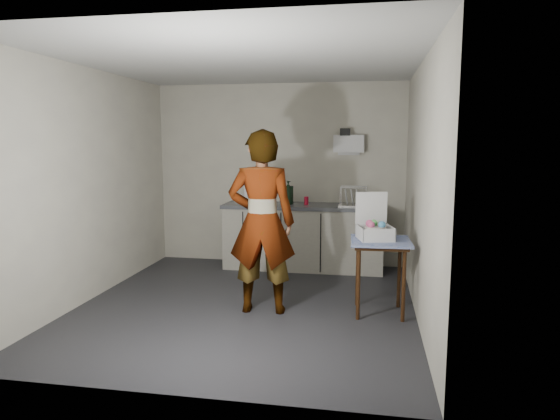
% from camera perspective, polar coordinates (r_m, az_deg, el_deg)
% --- Properties ---
extents(ground, '(4.00, 4.00, 0.00)m').
position_cam_1_polar(ground, '(5.59, -3.80, -10.78)').
color(ground, '#252529').
rests_on(ground, ground).
extents(wall_back, '(3.60, 0.02, 2.60)m').
position_cam_1_polar(wall_back, '(7.26, -0.11, 4.05)').
color(wall_back, beige).
rests_on(wall_back, ground).
extents(wall_right, '(0.02, 4.00, 2.60)m').
position_cam_1_polar(wall_right, '(5.18, 15.66, 2.19)').
color(wall_right, beige).
rests_on(wall_right, ground).
extents(wall_left, '(0.02, 4.00, 2.60)m').
position_cam_1_polar(wall_left, '(6.01, -20.75, 2.72)').
color(wall_left, beige).
rests_on(wall_left, ground).
extents(ceiling, '(3.60, 4.00, 0.01)m').
position_cam_1_polar(ceiling, '(5.35, -4.07, 16.54)').
color(ceiling, silver).
rests_on(ceiling, wall_back).
extents(kitchen_counter, '(2.24, 0.62, 0.91)m').
position_cam_1_polar(kitchen_counter, '(7.03, 2.69, -3.27)').
color(kitchen_counter, black).
rests_on(kitchen_counter, ground).
extents(wall_shelf, '(0.42, 0.18, 0.37)m').
position_cam_1_polar(wall_shelf, '(7.06, 7.86, 7.50)').
color(wall_shelf, white).
rests_on(wall_shelf, ground).
extents(side_table, '(0.63, 0.63, 0.78)m').
position_cam_1_polar(side_table, '(5.26, 11.39, -4.44)').
color(side_table, '#3B1A0D').
rests_on(side_table, ground).
extents(standing_man, '(0.74, 0.53, 1.91)m').
position_cam_1_polar(standing_man, '(5.17, -2.11, -1.41)').
color(standing_man, '#B2A593').
rests_on(standing_man, ground).
extents(soap_bottle, '(0.18, 0.18, 0.33)m').
position_cam_1_polar(soap_bottle, '(6.91, 0.94, 1.99)').
color(soap_bottle, black).
rests_on(soap_bottle, kitchen_counter).
extents(soda_can, '(0.06, 0.06, 0.11)m').
position_cam_1_polar(soda_can, '(6.90, 3.02, 1.07)').
color(soda_can, red).
rests_on(soda_can, kitchen_counter).
extents(dark_bottle, '(0.07, 0.07, 0.25)m').
position_cam_1_polar(dark_bottle, '(6.98, 1.22, 1.73)').
color(dark_bottle, black).
rests_on(dark_bottle, kitchen_counter).
extents(paper_towel, '(0.15, 0.15, 0.27)m').
position_cam_1_polar(paper_towel, '(6.98, -3.79, 1.72)').
color(paper_towel, black).
rests_on(paper_towel, kitchen_counter).
extents(dish_rack, '(0.38, 0.29, 0.27)m').
position_cam_1_polar(dish_rack, '(6.84, 8.32, 0.96)').
color(dish_rack, silver).
rests_on(dish_rack, kitchen_counter).
extents(bakery_box, '(0.42, 0.42, 0.47)m').
position_cam_1_polar(bakery_box, '(5.25, 10.75, -2.14)').
color(bakery_box, white).
rests_on(bakery_box, side_table).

